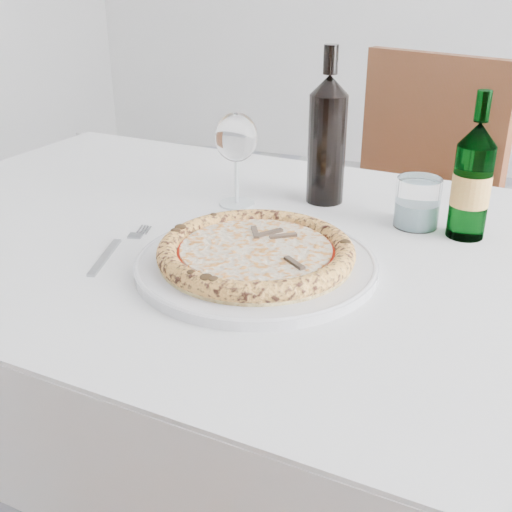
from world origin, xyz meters
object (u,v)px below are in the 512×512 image
(wine_bottle, at_px, (327,138))
(beer_bottle, at_px, (472,181))
(chair_far, at_px, (405,207))
(wine_glass, at_px, (236,140))
(tumbler, at_px, (417,206))
(pizza, at_px, (256,252))
(plate, at_px, (256,263))
(dining_table, at_px, (279,293))

(wine_bottle, bearing_deg, beer_bottle, -17.31)
(chair_far, xyz_separation_m, wine_glass, (-0.20, -0.71, 0.34))
(tumbler, bearing_deg, wine_glass, -177.55)
(chair_far, distance_m, pizza, 0.97)
(chair_far, bearing_deg, wine_bottle, -95.97)
(pizza, relative_size, beer_bottle, 1.22)
(tumbler, height_order, wine_bottle, wine_bottle)
(wine_bottle, bearing_deg, plate, -92.56)
(plate, height_order, wine_bottle, wine_bottle)
(chair_far, xyz_separation_m, beer_bottle, (0.18, -0.71, 0.31))
(tumbler, bearing_deg, pizza, -127.02)
(pizza, height_order, tumbler, tumbler)
(beer_bottle, bearing_deg, tumbler, 168.79)
(plate, relative_size, beer_bottle, 1.50)
(dining_table, distance_m, beer_bottle, 0.34)
(pizza, xyz_separation_m, tumbler, (0.18, 0.24, 0.01))
(dining_table, xyz_separation_m, pizza, (-0.00, -0.10, 0.11))
(chair_far, relative_size, beer_bottle, 4.13)
(plate, bearing_deg, tumbler, 52.98)
(tumbler, relative_size, beer_bottle, 0.36)
(chair_far, bearing_deg, dining_table, -95.44)
(wine_bottle, bearing_deg, pizza, -92.56)
(plate, bearing_deg, pizza, 160.64)
(plate, bearing_deg, wine_glass, 118.41)
(dining_table, xyz_separation_m, wine_bottle, (0.01, 0.21, 0.20))
(plate, height_order, pizza, pizza)
(dining_table, relative_size, wine_bottle, 5.62)
(pizza, xyz_separation_m, beer_bottle, (0.26, 0.23, 0.06))
(chair_far, distance_m, wine_bottle, 0.72)
(dining_table, relative_size, pizza, 5.51)
(pizza, bearing_deg, tumbler, 52.98)
(dining_table, distance_m, tumbler, 0.26)
(dining_table, distance_m, wine_glass, 0.27)
(beer_bottle, bearing_deg, dining_table, -153.88)
(chair_far, bearing_deg, wine_glass, -106.16)
(beer_bottle, height_order, wine_bottle, wine_bottle)
(chair_far, bearing_deg, pizza, -94.86)
(pizza, distance_m, wine_glass, 0.28)
(chair_far, relative_size, plate, 2.74)
(chair_far, bearing_deg, plate, -94.86)
(wine_glass, bearing_deg, chair_far, 73.84)
(plate, distance_m, wine_bottle, 0.32)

